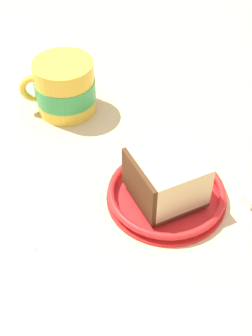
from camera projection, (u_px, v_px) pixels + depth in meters
ground_plane at (118, 182)px, 66.70cm from camera, size 124.69×124.69×3.11cm
small_plate at (166, 194)px, 61.82cm from camera, size 16.16×16.16×1.85cm
cake_slice at (166, 178)px, 59.41cm from camera, size 11.06×11.07×6.60cm
tea_mug at (64, 87)px, 73.46cm from camera, size 9.95×10.75×8.71cm
teaspoon at (15, 237)px, 57.53cm from camera, size 11.68×3.80×0.80cm
sugar_cube at (250, 200)px, 61.20cm from camera, size 2.00×2.00×1.71cm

